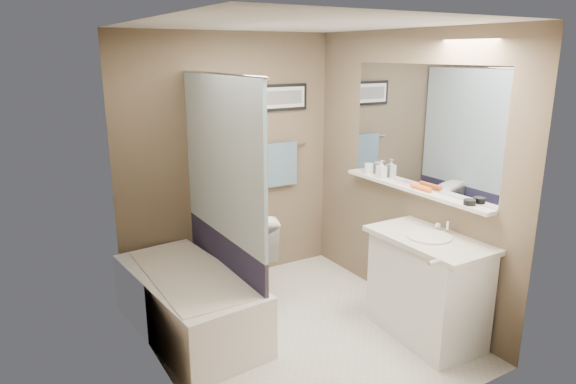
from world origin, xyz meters
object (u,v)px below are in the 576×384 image
hair_brush_front (421,187)px  glass_jar (369,169)px  bathtub (189,303)px  toilet (249,251)px  vanity (427,289)px  candle_bowl_near (469,202)px  soap_bottle (382,169)px

hair_brush_front → glass_jar: (0.00, 0.67, 0.03)m
bathtub → toilet: size_ratio=1.80×
vanity → hair_brush_front: (0.19, 0.32, 0.74)m
hair_brush_front → glass_jar: size_ratio=2.20×
toilet → candle_bowl_near: bearing=143.4°
toilet → hair_brush_front: bearing=153.8°
bathtub → hair_brush_front: 2.12m
vanity → hair_brush_front: bearing=64.1°
bathtub → soap_bottle: size_ratio=9.26×
toilet → bathtub: bearing=47.5°
toilet → candle_bowl_near: (1.04, -1.59, 0.72)m
hair_brush_front → soap_bottle: (0.00, 0.49, 0.06)m
bathtub → vanity: vanity is taller
candle_bowl_near → hair_brush_front: size_ratio=0.41×
bathtub → vanity: bearing=-37.9°
bathtub → vanity: 1.91m
hair_brush_front → soap_bottle: soap_bottle is taller
toilet → soap_bottle: size_ratio=5.13×
hair_brush_front → vanity: bearing=-120.3°
bathtub → glass_jar: 2.01m
bathtub → soap_bottle: (1.79, -0.22, 0.95)m
toilet → vanity: toilet is taller
vanity → soap_bottle: 1.15m
vanity → bathtub: bearing=151.8°
hair_brush_front → soap_bottle: size_ratio=1.36×
vanity → candle_bowl_near: size_ratio=10.00×
toilet → soap_bottle: 1.44m
bathtub → soap_bottle: 2.03m
bathtub → hair_brush_front: hair_brush_front is taller
glass_jar → toilet: bearing=157.8°
bathtub → hair_brush_front: (1.79, -0.71, 0.89)m
candle_bowl_near → glass_jar: (0.00, 1.16, 0.03)m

